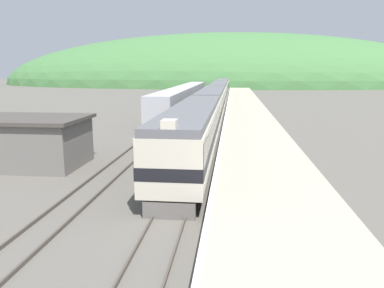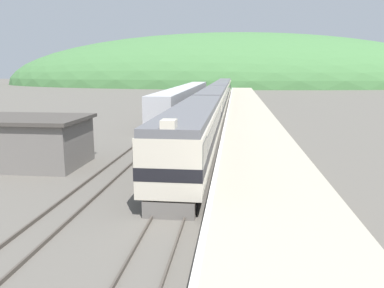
{
  "view_description": "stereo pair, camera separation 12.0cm",
  "coord_description": "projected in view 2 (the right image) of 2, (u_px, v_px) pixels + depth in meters",
  "views": [
    {
      "loc": [
        2.68,
        3.99,
        6.44
      ],
      "look_at": [
        0.45,
        24.3,
        2.35
      ],
      "focal_mm": 35.0,
      "sensor_mm": 36.0,
      "label": 1
    },
    {
      "loc": [
        2.8,
        4.01,
        6.44
      ],
      "look_at": [
        0.45,
        24.3,
        2.35
      ],
      "focal_mm": 35.0,
      "sensor_mm": 36.0,
      "label": 2
    }
  ],
  "objects": [
    {
      "name": "carriage_fourth",
      "position": [
        224.0,
        87.0,
        92.33
      ],
      "size": [
        3.01,
        22.03,
        3.98
      ],
      "color": "black",
      "rests_on": "ground"
    },
    {
      "name": "distant_hills",
      "position": [
        229.0,
        84.0,
        160.93
      ],
      "size": [
        194.98,
        87.74,
        42.71
      ],
      "color": "#477A42",
      "rests_on": "ground"
    },
    {
      "name": "carriage_third",
      "position": [
        220.0,
        92.0,
        70.01
      ],
      "size": [
        3.01,
        22.03,
        3.98
      ],
      "color": "black",
      "rests_on": "ground"
    },
    {
      "name": "track_main",
      "position": [
        219.0,
        106.0,
        65.84
      ],
      "size": [
        1.52,
        180.0,
        0.16
      ],
      "color": "#4C443D",
      "rests_on": "ground"
    },
    {
      "name": "carriage_second",
      "position": [
        213.0,
        103.0,
        47.7
      ],
      "size": [
        3.01,
        22.03,
        3.98
      ],
      "color": "black",
      "rests_on": "ground"
    },
    {
      "name": "platform",
      "position": [
        250.0,
        119.0,
        45.77
      ],
      "size": [
        5.81,
        140.0,
        0.93
      ],
      "color": "#B2A893",
      "rests_on": "ground"
    },
    {
      "name": "station_shed",
      "position": [
        20.0,
        141.0,
        25.27
      ],
      "size": [
        9.0,
        5.36,
        3.33
      ],
      "color": "slate",
      "rests_on": "ground"
    },
    {
      "name": "siding_train",
      "position": [
        186.0,
        98.0,
        58.67
      ],
      "size": [
        2.9,
        44.66,
        3.81
      ],
      "color": "black",
      "rests_on": "ground"
    },
    {
      "name": "express_train_lead_car",
      "position": [
        194.0,
        132.0,
        25.75
      ],
      "size": [
        3.02,
        20.8,
        4.34
      ],
      "color": "black",
      "rests_on": "ground"
    },
    {
      "name": "track_siding",
      "position": [
        192.0,
        106.0,
        66.4
      ],
      "size": [
        1.52,
        180.0,
        0.16
      ],
      "color": "#4C443D",
      "rests_on": "ground"
    }
  ]
}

